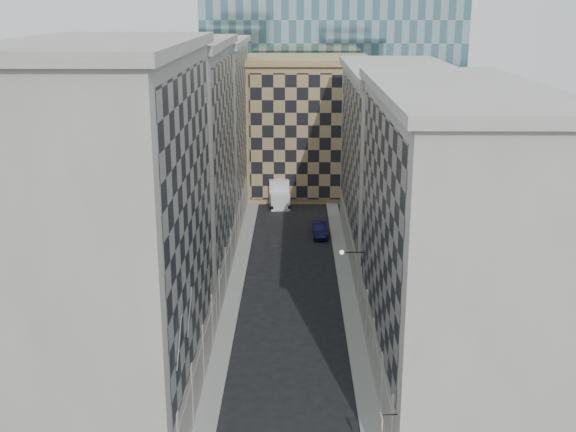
{
  "coord_description": "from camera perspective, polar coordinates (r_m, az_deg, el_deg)",
  "views": [
    {
      "loc": [
        0.41,
        -31.59,
        25.68
      ],
      "look_at": [
        -0.07,
        13.04,
        12.51
      ],
      "focal_mm": 45.0,
      "sensor_mm": 36.0,
      "label": 1
    }
  ],
  "objects": [
    {
      "name": "bldg_right_a",
      "position": [
        50.16,
        12.64,
        -1.8
      ],
      "size": [
        10.8,
        26.8,
        20.7
      ],
      "color": "#ACA89E",
      "rests_on": "ground"
    },
    {
      "name": "shop_sign",
      "position": [
        41.19,
        7.44,
        -15.74
      ],
      "size": [
        0.93,
        0.73,
        0.81
      ],
      "rotation": [
        0.0,
        0.0,
        0.04
      ],
      "color": "black",
      "rests_on": "ground"
    },
    {
      "name": "bldg_left_b",
      "position": [
        67.13,
        -9.1,
        3.89
      ],
      "size": [
        10.8,
        22.8,
        22.7
      ],
      "color": "gray",
      "rests_on": "ground"
    },
    {
      "name": "tan_block",
      "position": [
        100.82,
        1.53,
        7.16
      ],
      "size": [
        16.8,
        14.8,
        18.8
      ],
      "color": "#9C8453",
      "rests_on": "ground"
    },
    {
      "name": "bldg_left_c",
      "position": [
        88.58,
        -6.76,
        6.67
      ],
      "size": [
        10.8,
        22.8,
        21.7
      ],
      "color": "#9F988F",
      "rests_on": "ground"
    },
    {
      "name": "box_truck",
      "position": [
        95.69,
        -0.74,
        1.81
      ],
      "size": [
        3.2,
        6.58,
        3.49
      ],
      "rotation": [
        0.0,
        0.0,
        0.1
      ],
      "color": "white",
      "rests_on": "ground"
    },
    {
      "name": "dark_car",
      "position": [
        82.7,
        2.56,
        -1.11
      ],
      "size": [
        1.7,
        4.69,
        1.54
      ],
      "primitive_type": "imported",
      "rotation": [
        0.0,
        0.0,
        0.02
      ],
      "color": "#0E0F35",
      "rests_on": "ground"
    },
    {
      "name": "bracket_lamp",
      "position": [
        59.04,
        4.44,
        -2.87
      ],
      "size": [
        1.98,
        0.36,
        0.36
      ],
      "color": "black",
      "rests_on": "ground"
    },
    {
      "name": "bldg_right_b",
      "position": [
        76.0,
        8.56,
        4.23
      ],
      "size": [
        10.8,
        28.8,
        19.7
      ],
      "color": "#ACA89E",
      "rests_on": "ground"
    },
    {
      "name": "sidewalk_west",
      "position": [
        66.94,
        -4.3,
        -6.1
      ],
      "size": [
        1.5,
        100.0,
        0.15
      ],
      "primitive_type": "cube",
      "color": "gray",
      "rests_on": "ground"
    },
    {
      "name": "bldg_left_a",
      "position": [
        46.19,
        -13.57,
        -1.49
      ],
      "size": [
        10.8,
        22.8,
        23.7
      ],
      "color": "#9F988F",
      "rests_on": "ground"
    },
    {
      "name": "flagpoles_left",
      "position": [
        42.02,
        -8.17,
        -8.62
      ],
      "size": [
        0.1,
        6.33,
        2.33
      ],
      "color": "gray",
      "rests_on": "ground"
    },
    {
      "name": "sidewalk_east",
      "position": [
        66.88,
        4.75,
        -6.13
      ],
      "size": [
        1.5,
        100.0,
        0.15
      ],
      "primitive_type": "cube",
      "color": "gray",
      "rests_on": "ground"
    }
  ]
}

